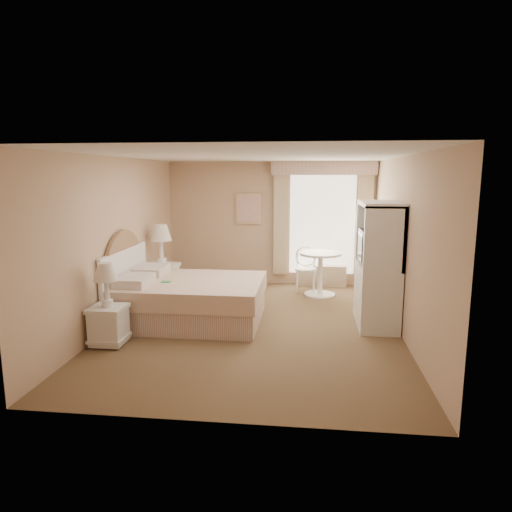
# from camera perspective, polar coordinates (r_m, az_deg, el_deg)

# --- Properties ---
(room) EXTENTS (4.21, 5.51, 2.51)m
(room) POSITION_cam_1_polar(r_m,az_deg,el_deg) (6.65, -0.14, 1.59)
(room) COLOR brown
(room) RESTS_ON ground
(window) EXTENTS (2.05, 0.22, 2.51)m
(window) POSITION_cam_1_polar(r_m,az_deg,el_deg) (9.23, 8.31, 4.45)
(window) COLOR white
(window) RESTS_ON room
(framed_art) EXTENTS (0.52, 0.04, 0.62)m
(framed_art) POSITION_cam_1_polar(r_m,az_deg,el_deg) (9.35, -0.94, 5.92)
(framed_art) COLOR #DAAD86
(framed_art) RESTS_ON room
(bed) EXTENTS (2.17, 1.71, 1.51)m
(bed) POSITION_cam_1_polar(r_m,az_deg,el_deg) (7.15, -8.99, -5.19)
(bed) COLOR tan
(bed) RESTS_ON room
(nightstand_near) EXTENTS (0.45, 0.45, 1.09)m
(nightstand_near) POSITION_cam_1_polar(r_m,az_deg,el_deg) (6.38, -18.00, -6.98)
(nightstand_near) COLOR white
(nightstand_near) RESTS_ON room
(nightstand_far) EXTENTS (0.56, 0.56, 1.35)m
(nightstand_far) POSITION_cam_1_polar(r_m,az_deg,el_deg) (8.40, -11.68, -1.95)
(nightstand_far) COLOR white
(nightstand_far) RESTS_ON room
(round_table) EXTENTS (0.77, 0.77, 0.82)m
(round_table) POSITION_cam_1_polar(r_m,az_deg,el_deg) (8.57, 8.04, -1.36)
(round_table) COLOR white
(round_table) RESTS_ON room
(cafe_chair) EXTENTS (0.42, 0.42, 0.86)m
(cafe_chair) POSITION_cam_1_polar(r_m,az_deg,el_deg) (8.92, 6.23, -1.15)
(cafe_chair) COLOR white
(cafe_chair) RESTS_ON room
(armoire) EXTENTS (0.56, 1.11, 1.85)m
(armoire) POSITION_cam_1_polar(r_m,az_deg,el_deg) (7.03, 14.97, -2.28)
(armoire) COLOR white
(armoire) RESTS_ON room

